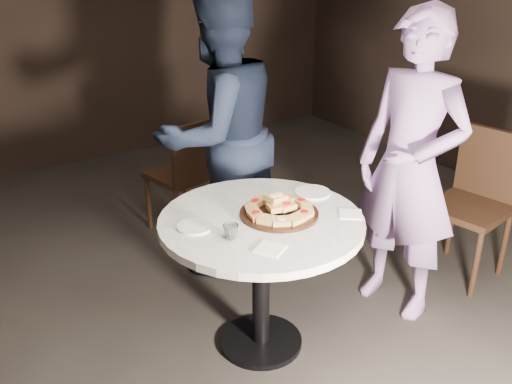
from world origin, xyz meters
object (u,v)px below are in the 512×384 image
Objects in this scene: diner_teal at (410,168)px; chair_right at (478,194)px; chair_far at (187,169)px; serving_board at (279,213)px; table at (261,244)px; focaccia_pile at (279,207)px; diner_navy at (219,135)px; water_glass at (231,232)px.

chair_right is at bearing 80.04° from diner_teal.
diner_teal is at bearing 101.60° from chair_far.
table is at bearing 169.46° from serving_board.
table is 3.48× the size of focaccia_pile.
diner_navy is at bearing 79.92° from serving_board.
serving_board is at bearing -103.25° from chair_right.
serving_board is 0.86m from diner_teal.
table is 1.38× the size of chair_far.
water_glass is at bearing -100.31° from chair_right.
serving_board is at bearing 71.24° from chair_far.
water_glass is 0.04× the size of diner_navy.
chair_right is 0.79m from diner_teal.
water_glass is (-0.24, -0.10, 0.19)m from table.
water_glass is 0.08× the size of chair_far.
chair_right is (1.56, -0.08, -0.28)m from focaccia_pile.
diner_teal is at bearing -98.78° from chair_right.
chair_far reaches higher than serving_board.
water_glass is at bearing 55.46° from diner_navy.
focaccia_pile is 0.40× the size of chair_far.
water_glass is at bearing -166.81° from serving_board.
serving_board is 5.29× the size of water_glass.
diner_navy is at bearing 79.86° from focaccia_pile.
water_glass is 0.08× the size of chair_right.
diner_teal reaches higher than table.
diner_teal reaches higher than serving_board.
diner_teal is at bearing -0.96° from water_glass.
focaccia_pile is at bearing 71.21° from chair_far.
serving_board is at bearing -108.14° from diner_teal.
chair_far reaches higher than table.
chair_far is (0.52, 1.53, -0.31)m from water_glass.
chair_right reaches higher than chair_far.
diner_teal reaches higher than focaccia_pile.
diner_navy is (0.50, 0.99, 0.12)m from water_glass.
table is 3.08× the size of serving_board.
focaccia_pile is 0.20× the size of diner_teal.
diner_navy is at bearing 73.67° from table.
water_glass is (-0.34, -0.08, -0.01)m from focaccia_pile.
diner_teal reaches higher than water_glass.
serving_board is 1.49m from chair_far.
chair_right is 1.76m from diner_navy.
chair_far is 0.50× the size of diner_teal.
focaccia_pile is 0.86m from diner_teal.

